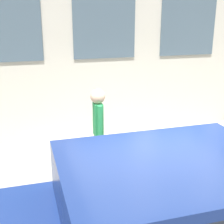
{
  "coord_description": "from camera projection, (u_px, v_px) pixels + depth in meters",
  "views": [
    {
      "loc": [
        -4.09,
        1.92,
        3.06
      ],
      "look_at": [
        0.88,
        0.47,
        1.42
      ],
      "focal_mm": 50.0,
      "sensor_mm": 36.0,
      "label": 1
    }
  ],
  "objects": [
    {
      "name": "ground_plane",
      "position": [
        154.0,
        207.0,
        5.17
      ],
      "size": [
        80.0,
        80.0,
        0.0
      ],
      "primitive_type": "plane",
      "color": "#514F4C"
    },
    {
      "name": "sidewalk",
      "position": [
        124.0,
        162.0,
        6.59
      ],
      "size": [
        3.13,
        60.0,
        0.13
      ],
      "color": "#9E9B93",
      "rests_on": "ground_plane"
    },
    {
      "name": "fire_hydrant",
      "position": [
        126.0,
        163.0,
        5.54
      ],
      "size": [
        0.29,
        0.41,
        0.78
      ],
      "color": "gold",
      "rests_on": "sidewalk"
    },
    {
      "name": "person",
      "position": [
        98.0,
        125.0,
        5.67
      ],
      "size": [
        0.41,
        0.27,
        1.68
      ],
      "rotation": [
        0.0,
        0.0,
        2.3
      ],
      "color": "#232328",
      "rests_on": "sidewalk"
    },
    {
      "name": "parked_car_navy_near",
      "position": [
        167.0,
        216.0,
        3.48
      ],
      "size": [
        2.03,
        4.87,
        1.59
      ],
      "color": "black",
      "rests_on": "ground_plane"
    }
  ]
}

